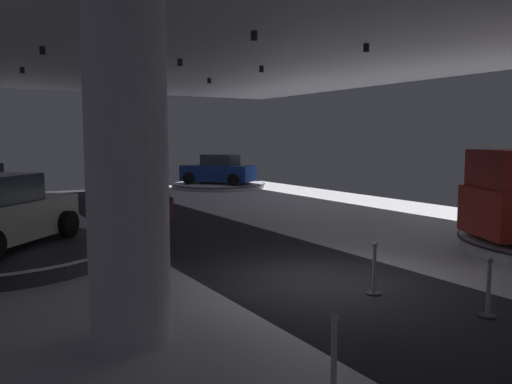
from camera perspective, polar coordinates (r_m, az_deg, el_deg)
ground at (r=10.90m, az=7.35°, el=-9.83°), size 24.00×44.00×0.06m
ceiling_with_spotlights at (r=10.81m, az=7.76°, el=19.91°), size 24.00×44.00×0.39m
column_left at (r=7.55m, az=-13.97°, el=4.40°), size 1.15×1.15×5.50m
display_platform_deep_right at (r=30.76m, az=-4.16°, el=0.74°), size 5.51×5.51×0.26m
display_car_deep_right at (r=30.68m, az=-4.12°, el=2.38°), size 4.01×4.42×1.71m
visitor_walking_near at (r=13.91m, az=-9.67°, el=-2.51°), size 0.32×0.32×1.59m
stanchion_a at (r=6.14m, az=8.51°, el=-18.77°), size 0.28×0.28×1.01m
stanchion_b at (r=10.10m, az=12.79°, el=-8.89°), size 0.28×0.28×1.01m
stanchion_c at (r=9.44m, az=24.11°, el=-10.31°), size 0.28×0.28×1.01m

